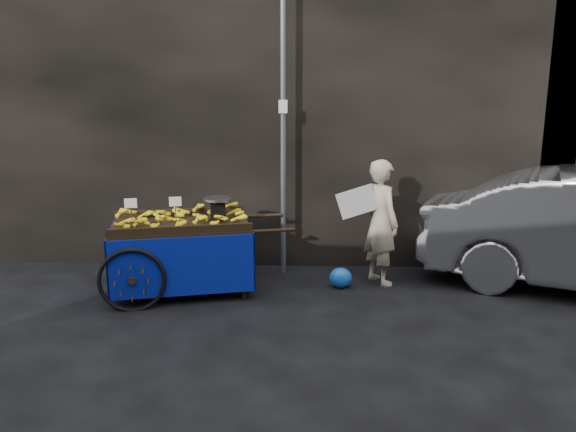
{
  "coord_description": "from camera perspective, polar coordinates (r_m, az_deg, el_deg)",
  "views": [
    {
      "loc": [
        0.65,
        -6.58,
        2.64
      ],
      "look_at": [
        0.4,
        0.5,
        1.03
      ],
      "focal_mm": 35.0,
      "sensor_mm": 36.0,
      "label": 1
    }
  ],
  "objects": [
    {
      "name": "ground",
      "position": [
        7.12,
        -3.38,
        -8.99
      ],
      "size": [
        80.0,
        80.0,
        0.0
      ],
      "primitive_type": "plane",
      "color": "black",
      "rests_on": "ground"
    },
    {
      "name": "banana_cart",
      "position": [
        7.48,
        -11.26,
        -1.53
      ],
      "size": [
        2.63,
        1.61,
        1.33
      ],
      "rotation": [
        0.0,
        0.0,
        0.23
      ],
      "color": "black",
      "rests_on": "ground"
    },
    {
      "name": "street_pole",
      "position": [
        7.91,
        -0.49,
        8.22
      ],
      "size": [
        0.12,
        0.1,
        4.0
      ],
      "color": "slate",
      "rests_on": "ground"
    },
    {
      "name": "plastic_bag",
      "position": [
        7.67,
        5.38,
        -6.27
      ],
      "size": [
        0.31,
        0.25,
        0.28
      ],
      "primitive_type": "ellipsoid",
      "color": "blue",
      "rests_on": "ground"
    },
    {
      "name": "building_wall",
      "position": [
        9.18,
        0.47,
        11.94
      ],
      "size": [
        13.5,
        2.0,
        5.0
      ],
      "color": "black",
      "rests_on": "ground"
    },
    {
      "name": "vendor",
      "position": [
        7.75,
        9.39,
        -0.62
      ],
      "size": [
        0.97,
        0.75,
        1.72
      ],
      "rotation": [
        0.0,
        0.0,
        2.11
      ],
      "color": "#BCAB8C",
      "rests_on": "ground"
    }
  ]
}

